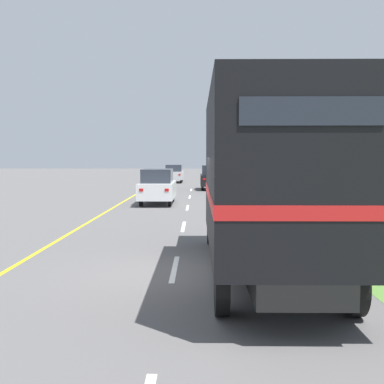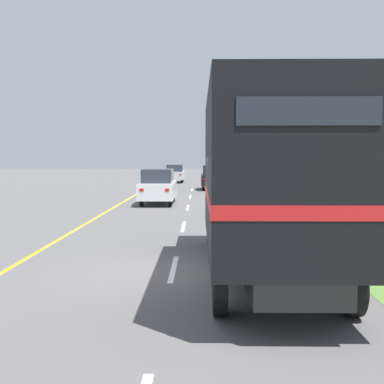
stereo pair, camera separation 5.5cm
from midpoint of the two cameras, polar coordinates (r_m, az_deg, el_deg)
name	(u,v)px [view 2 (the right image)]	position (r m, az deg, el deg)	size (l,w,h in m)	color
ground_plane	(173,273)	(10.56, -2.17, -9.55)	(200.00, 200.00, 0.00)	#5B5959
edge_line_yellow	(123,202)	(27.10, -8.14, -1.21)	(0.12, 63.30, 0.01)	yellow
centre_dash_near	(174,268)	(10.96, -2.05, -9.02)	(0.12, 2.60, 0.01)	white
centre_dash_mid_a	(183,226)	(17.45, -0.94, -4.10)	(0.12, 2.60, 0.01)	white
centre_dash_mid_b	(188,208)	(24.00, -0.43, -1.85)	(0.12, 2.60, 0.01)	white
centre_dash_far	(190,197)	(30.57, -0.15, -0.57)	(0.12, 2.60, 0.01)	white
centre_dash_farthest	(192,190)	(37.15, 0.04, 0.26)	(0.12, 2.60, 0.01)	white
horse_trailer_truck	(265,179)	(10.04, 8.84, 1.56)	(2.43, 8.42, 3.71)	black
lead_car_white	(158,186)	(25.88, -3.98, 0.68)	(1.80, 4.41, 1.88)	black
lead_car_black_ahead	(213,177)	(37.46, 2.51, 1.75)	(1.80, 4.05, 1.90)	black
lead_car_silver_ahead	(175,173)	(48.34, -1.99, 2.22)	(1.80, 4.60, 1.78)	black
highway_sign	(366,174)	(17.84, 20.05, 2.00)	(2.30, 0.09, 2.90)	#9E9EA3
roadside_tree_far	(327,144)	(34.88, 15.80, 5.47)	(3.79, 3.79, 5.32)	brown
delineator_post	(332,228)	(14.25, 16.36, -4.08)	(0.08, 0.08, 0.95)	white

